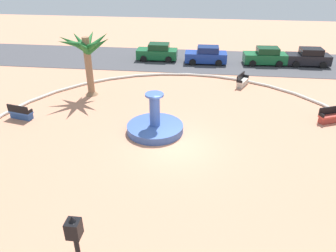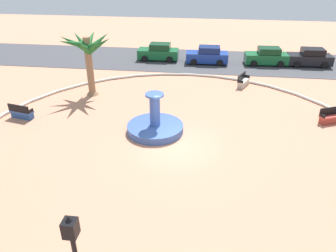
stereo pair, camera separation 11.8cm
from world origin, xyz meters
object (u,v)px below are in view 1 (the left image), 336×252
at_px(palm_tree_by_curb, 87,51).
at_px(bench_southeast, 21,114).
at_px(parked_car_third, 265,56).
at_px(parked_car_rightmost, 308,57).
at_px(bench_west, 242,82).
at_px(bench_southwest, 330,117).
at_px(fountain, 155,127).
at_px(parked_car_second, 206,55).
at_px(parked_car_leftmost, 157,52).

xyz_separation_m(palm_tree_by_curb, bench_southeast, (-3.24, -4.50, -3.04)).
bearing_deg(parked_car_third, parked_car_rightmost, 2.39).
height_order(bench_west, parked_car_third, parked_car_third).
bearing_deg(palm_tree_by_curb, bench_southwest, -8.71).
bearing_deg(bench_southeast, parked_car_third, 38.57).
distance_m(bench_west, parked_car_rightmost, 9.15).
distance_m(fountain, parked_car_third, 16.84).
relative_size(palm_tree_by_curb, parked_car_third, 1.13).
xyz_separation_m(bench_west, parked_car_second, (-3.06, 5.76, 0.43)).
height_order(fountain, palm_tree_by_curb, palm_tree_by_curb).
height_order(fountain, parked_car_rightmost, fountain).
relative_size(fountain, parked_car_second, 0.84).
bearing_deg(parked_car_rightmost, palm_tree_by_curb, -152.30).
bearing_deg(bench_southeast, fountain, -4.28).
relative_size(palm_tree_by_curb, parked_car_leftmost, 1.15).
bearing_deg(fountain, parked_car_second, 78.95).
bearing_deg(parked_car_rightmost, bench_southeast, -146.77).
height_order(bench_west, bench_southwest, same).
distance_m(fountain, bench_west, 10.28).
relative_size(parked_car_second, parked_car_rightmost, 1.00).
relative_size(fountain, parked_car_rightmost, 0.84).
bearing_deg(fountain, palm_tree_by_curb, 137.99).
relative_size(bench_southwest, parked_car_third, 0.41).
bearing_deg(parked_car_third, palm_tree_by_curb, -146.47).
bearing_deg(palm_tree_by_curb, fountain, -42.01).
distance_m(fountain, bench_southeast, 9.01).
relative_size(palm_tree_by_curb, bench_southeast, 2.78).
bearing_deg(palm_tree_by_curb, parked_car_second, 46.74).
bearing_deg(parked_car_third, parked_car_leftmost, 178.99).
xyz_separation_m(bench_southwest, parked_car_leftmost, (-13.04, 12.14, 0.43)).
bearing_deg(parked_car_rightmost, bench_southwest, -97.26).
bearing_deg(bench_southwest, palm_tree_by_curb, 171.29).
distance_m(bench_southwest, parked_car_leftmost, 17.82).
bearing_deg(parked_car_rightmost, fountain, -130.26).
relative_size(fountain, bench_west, 2.05).
xyz_separation_m(bench_west, parked_car_rightmost, (6.64, 6.27, 0.43)).
xyz_separation_m(bench_west, parked_car_third, (2.60, 6.10, 0.43)).
bearing_deg(bench_southeast, bench_southwest, 5.57).
height_order(palm_tree_by_curb, parked_car_second, palm_tree_by_curb).
distance_m(parked_car_third, parked_car_rightmost, 4.04).
distance_m(palm_tree_by_curb, bench_west, 12.41).
xyz_separation_m(bench_southeast, parked_car_second, (11.76, 13.55, 0.43)).
xyz_separation_m(bench_west, parked_car_leftmost, (-7.94, 6.29, 0.43)).
distance_m(parked_car_leftmost, parked_car_second, 4.91).
height_order(palm_tree_by_curb, parked_car_leftmost, palm_tree_by_curb).
bearing_deg(parked_car_second, bench_southwest, -54.90).
bearing_deg(bench_west, parked_car_leftmost, 141.60).
xyz_separation_m(bench_southeast, parked_car_leftmost, (6.88, 14.08, 0.43)).
height_order(bench_west, parked_car_rightmost, parked_car_rightmost).
relative_size(bench_west, parked_car_third, 0.41).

